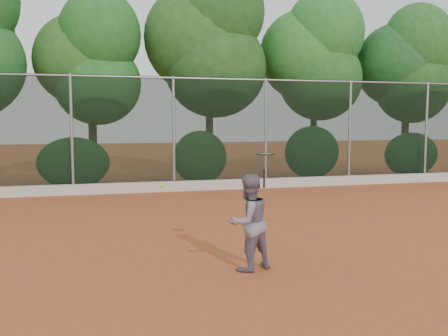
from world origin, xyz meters
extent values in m
plane|color=#A64C27|center=(0.00, 0.00, 0.00)|extent=(80.00, 80.00, 0.00)
cube|color=beige|center=(0.00, 6.82, 0.15)|extent=(24.00, 0.20, 0.30)
imported|color=slate|center=(-0.30, -1.48, 0.70)|extent=(0.82, 0.74, 1.40)
cube|color=black|center=(0.00, 7.00, 1.75)|extent=(24.00, 0.01, 3.50)
cylinder|color=gray|center=(0.00, 7.00, 3.45)|extent=(24.00, 0.06, 0.06)
cylinder|color=gray|center=(-3.00, 7.00, 1.75)|extent=(0.09, 0.09, 3.50)
cylinder|color=gray|center=(0.00, 7.00, 1.75)|extent=(0.09, 0.09, 3.50)
cylinder|color=gray|center=(3.00, 7.00, 1.75)|extent=(0.09, 0.09, 3.50)
cylinder|color=gray|center=(6.00, 7.00, 1.75)|extent=(0.09, 0.09, 3.50)
cylinder|color=gray|center=(9.00, 7.00, 1.75)|extent=(0.09, 0.09, 3.50)
cylinder|color=#3B2417|center=(-2.40, 9.30, 1.20)|extent=(0.28, 0.28, 2.40)
ellipsoid|color=#1F5A1F|center=(-2.20, 9.20, 3.40)|extent=(2.90, 2.40, 2.80)
ellipsoid|color=#25531C|center=(-2.70, 9.50, 4.20)|extent=(3.20, 2.70, 3.10)
ellipsoid|color=#1C541D|center=(-2.10, 9.00, 5.00)|extent=(2.70, 2.30, 2.90)
cylinder|color=#48311B|center=(1.60, 9.00, 1.50)|extent=(0.26, 0.26, 3.00)
ellipsoid|color=#306225|center=(1.80, 8.90, 4.00)|extent=(3.60, 3.00, 3.50)
ellipsoid|color=#366C29|center=(1.30, 9.20, 5.00)|extent=(3.90, 3.20, 3.80)
ellipsoid|color=#2B6426|center=(1.90, 8.80, 5.90)|extent=(3.20, 2.70, 3.30)
cylinder|color=#3A2416|center=(5.70, 9.20, 1.35)|extent=(0.24, 0.24, 2.70)
ellipsoid|color=#1D4F1B|center=(5.90, 9.10, 3.70)|extent=(3.20, 2.70, 3.10)
ellipsoid|color=#246221|center=(5.40, 9.40, 4.60)|extent=(3.50, 2.90, 3.40)
ellipsoid|color=#205F22|center=(6.00, 9.00, 5.40)|extent=(3.00, 2.50, 3.10)
cylinder|color=#432B19|center=(9.40, 8.80, 1.25)|extent=(0.28, 0.28, 2.50)
ellipsoid|color=#2C6024|center=(9.60, 8.70, 3.50)|extent=(3.00, 2.50, 2.90)
ellipsoid|color=#256227|center=(9.10, 9.00, 4.30)|extent=(3.30, 2.80, 3.20)
ellipsoid|color=#2F712B|center=(9.70, 8.60, 5.10)|extent=(2.80, 2.40, 3.00)
ellipsoid|color=#30732C|center=(-3.00, 7.80, 0.85)|extent=(2.20, 1.16, 1.60)
ellipsoid|color=#37722B|center=(1.00, 7.80, 0.95)|extent=(1.80, 1.04, 1.76)
ellipsoid|color=#266526|center=(5.00, 7.80, 1.05)|extent=(2.00, 1.10, 1.84)
ellipsoid|color=#245F26|center=(9.00, 7.80, 0.90)|extent=(2.16, 1.12, 1.64)
cylinder|color=black|center=(-0.08, -1.54, 1.34)|extent=(0.04, 0.04, 0.27)
torus|color=black|center=(-0.08, -1.60, 1.69)|extent=(0.35, 0.35, 0.02)
cylinder|color=#D4EB45|center=(-0.08, -1.60, 1.69)|extent=(0.30, 0.30, 0.00)
sphere|color=#CADD32|center=(-1.56, -1.66, 1.30)|extent=(0.06, 0.06, 0.06)
camera|label=1|loc=(-2.46, -8.22, 2.17)|focal=40.00mm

